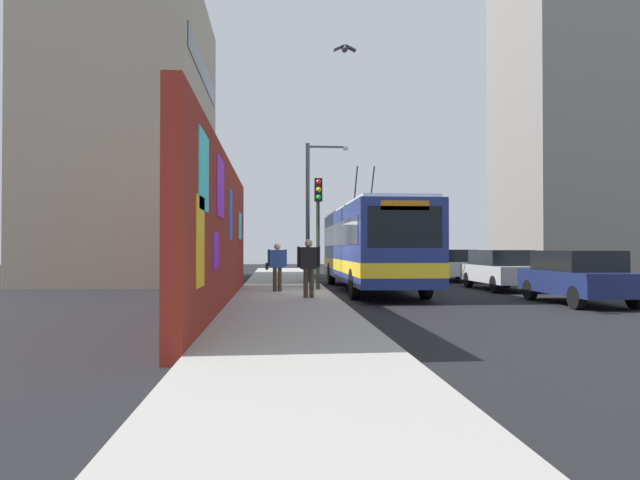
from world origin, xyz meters
name	(u,v)px	position (x,y,z in m)	size (l,w,h in m)	color
ground_plane	(332,297)	(0.00, 0.00, 0.00)	(80.00, 80.00, 0.00)	black
sidewalk_slab	(284,295)	(0.00, 1.60, 0.07)	(48.00, 3.20, 0.15)	#9E9B93
graffiti_wall	(222,233)	(-3.39, 3.35, 2.07)	(15.26, 0.32, 4.13)	maroon
building_far_left	(132,137)	(10.55, 9.20, 7.33)	(12.27, 7.15, 14.67)	#9E937F
building_far_right	(584,111)	(14.37, -17.00, 10.08)	(8.13, 9.21, 20.15)	gray
city_bus	(370,244)	(2.91, -1.80, 1.81)	(11.88, 2.61, 5.03)	navy
parked_car_navy	(578,276)	(-2.90, -7.00, 0.83)	(4.22, 1.88, 1.58)	navy
parked_car_silver	(501,269)	(2.81, -7.00, 0.83)	(4.45, 1.88, 1.58)	#B7B7BC
parked_car_white	(451,264)	(9.16, -7.00, 0.84)	(4.76, 1.92, 1.58)	white
parked_car_dark_gray	(419,261)	(15.51, -7.00, 0.83)	(4.38, 1.78, 1.58)	#38383D
pedestrian_at_curb	(309,263)	(-1.87, 0.90, 1.20)	(0.24, 0.70, 1.77)	#3F3326
pedestrian_midblock	(277,263)	(0.76, 1.85, 1.12)	(0.22, 0.75, 1.66)	#3F3326
traffic_light	(318,214)	(1.60, 0.35, 2.89)	(0.49, 0.28, 4.07)	#2D382D
street_lamp	(313,201)	(6.49, 0.22, 3.78)	(0.44, 1.95, 6.24)	#4C4C51
flying_pigeons	(320,13)	(-5.38, 0.83, 7.35)	(0.51, 1.71, 1.98)	slate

